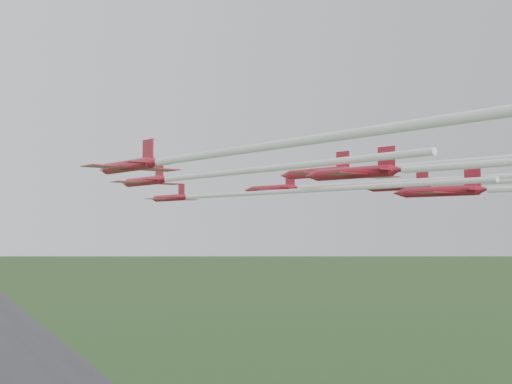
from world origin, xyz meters
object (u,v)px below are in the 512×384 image
jet_lead (231,195)px  jet_row2_right (346,185)px  jet_row3_left (234,151)px  jet_row4_left (484,164)px  jet_row3_right (495,181)px  jet_row2_left (191,177)px  jet_row3_mid (461,162)px

jet_lead → jet_row2_right: jet_row2_right is taller
jet_row3_left → jet_row4_left: jet_row3_left is taller
jet_row3_left → jet_row3_right: size_ratio=1.09×
jet_row3_left → jet_row4_left: bearing=-38.5°
jet_row2_right → jet_row3_right: (11.64, -13.84, 0.02)m
jet_lead → jet_row2_left: 11.41m
jet_row3_left → jet_row3_right: 41.32m
jet_lead → jet_row4_left: size_ratio=1.13×
jet_row3_mid → jet_row4_left: (-7.73, -9.88, -1.34)m
jet_row4_left → jet_row2_left: bearing=90.9°
jet_row2_left → jet_row2_right: jet_row2_left is taller
jet_lead → jet_row3_mid: jet_row3_mid is taller
jet_row2_right → jet_row3_left: bearing=-153.4°
jet_row2_right → jet_row3_right: bearing=-64.8°
jet_row3_mid → jet_row4_left: 12.61m
jet_row2_left → jet_row3_left: jet_row3_left is taller
jet_row2_left → jet_row3_mid: (17.30, -24.25, 0.42)m
jet_row4_left → jet_row3_right: bearing=25.4°
jet_row3_mid → jet_row2_right: bearing=66.8°
jet_row3_left → jet_row3_right: bearing=4.5°
jet_row2_left → jet_row2_right: 21.24m
jet_lead → jet_row4_left: 41.45m
jet_row3_left → jet_row3_mid: bearing=-8.0°
jet_lead → jet_row2_left: (-8.62, -7.31, 1.59)m
jet_lead → jet_row3_right: size_ratio=0.99×
jet_lead → jet_row2_right: (12.61, -7.92, 1.20)m
jet_row2_right → jet_row3_mid: size_ratio=0.82×
jet_row3_right → jet_row4_left: size_ratio=1.14×
jet_row3_right → jet_row4_left: 30.49m
jet_row2_right → jet_row3_mid: bearing=-114.3°
jet_lead → jet_row3_right: bearing=-53.0°
jet_lead → jet_row2_left: size_ratio=1.16×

